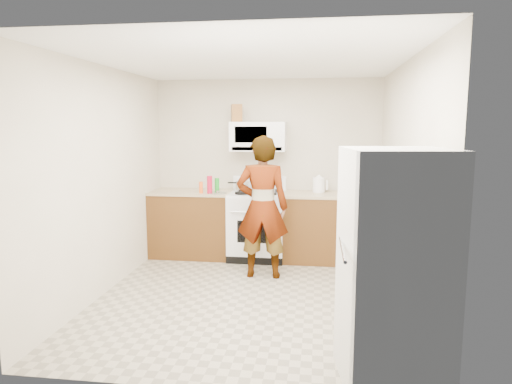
% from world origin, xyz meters
% --- Properties ---
extents(floor, '(3.60, 3.60, 0.00)m').
position_xyz_m(floor, '(0.00, 0.00, 0.00)').
color(floor, gray).
rests_on(floor, ground).
extents(back_wall, '(3.20, 0.02, 2.50)m').
position_xyz_m(back_wall, '(0.00, 1.79, 1.25)').
color(back_wall, beige).
rests_on(back_wall, floor).
extents(right_wall, '(0.02, 3.60, 2.50)m').
position_xyz_m(right_wall, '(1.59, 0.00, 1.25)').
color(right_wall, beige).
rests_on(right_wall, floor).
extents(cabinet_left, '(1.12, 0.62, 0.90)m').
position_xyz_m(cabinet_left, '(-1.04, 1.49, 0.45)').
color(cabinet_left, '#593715').
rests_on(cabinet_left, floor).
extents(counter_left, '(1.14, 0.64, 0.03)m').
position_xyz_m(counter_left, '(-1.04, 1.49, 0.92)').
color(counter_left, tan).
rests_on(counter_left, cabinet_left).
extents(cabinet_right, '(0.80, 0.62, 0.90)m').
position_xyz_m(cabinet_right, '(0.68, 1.49, 0.45)').
color(cabinet_right, '#593715').
rests_on(cabinet_right, floor).
extents(counter_right, '(0.82, 0.64, 0.03)m').
position_xyz_m(counter_right, '(0.68, 1.49, 0.92)').
color(counter_right, tan).
rests_on(counter_right, cabinet_right).
extents(gas_range, '(0.76, 0.65, 1.13)m').
position_xyz_m(gas_range, '(-0.10, 1.48, 0.49)').
color(gas_range, white).
rests_on(gas_range, floor).
extents(microwave, '(0.76, 0.38, 0.40)m').
position_xyz_m(microwave, '(-0.10, 1.61, 1.70)').
color(microwave, white).
rests_on(microwave, back_wall).
extents(person, '(0.65, 0.44, 1.74)m').
position_xyz_m(person, '(0.07, 0.70, 0.87)').
color(person, tan).
rests_on(person, floor).
extents(fridge, '(0.79, 0.79, 1.70)m').
position_xyz_m(fridge, '(1.28, -1.50, 0.85)').
color(fridge, beige).
rests_on(fridge, floor).
extents(kettle, '(0.18, 0.18, 0.20)m').
position_xyz_m(kettle, '(0.75, 1.63, 1.04)').
color(kettle, white).
rests_on(kettle, counter_right).
extents(jug, '(0.18, 0.18, 0.24)m').
position_xyz_m(jug, '(-0.40, 1.56, 2.02)').
color(jug, brown).
rests_on(jug, microwave).
extents(saucepan, '(0.23, 0.23, 0.11)m').
position_xyz_m(saucepan, '(-0.33, 1.64, 1.01)').
color(saucepan, silver).
rests_on(saucepan, gas_range).
extents(tray, '(0.27, 0.19, 0.05)m').
position_xyz_m(tray, '(0.03, 1.39, 0.96)').
color(tray, white).
rests_on(tray, gas_range).
extents(bottle_spray, '(0.08, 0.08, 0.24)m').
position_xyz_m(bottle_spray, '(-0.73, 1.29, 1.06)').
color(bottle_spray, '#B80D2D').
rests_on(bottle_spray, counter_left).
extents(bottle_hot_sauce, '(0.06, 0.06, 0.16)m').
position_xyz_m(bottle_hot_sauce, '(-0.85, 1.30, 1.01)').
color(bottle_hot_sauce, '#F45B1B').
rests_on(bottle_hot_sauce, counter_left).
extents(bottle_green_cap, '(0.07, 0.07, 0.20)m').
position_xyz_m(bottle_green_cap, '(-0.64, 1.37, 1.04)').
color(bottle_green_cap, '#198C1F').
rests_on(bottle_green_cap, counter_left).
extents(pot_lid, '(0.33, 0.33, 0.01)m').
position_xyz_m(pot_lid, '(-0.62, 1.30, 0.94)').
color(pot_lid, silver).
rests_on(pot_lid, counter_left).
extents(broom, '(0.15, 0.29, 1.36)m').
position_xyz_m(broom, '(1.59, 0.67, 0.69)').
color(broom, white).
rests_on(broom, floor).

